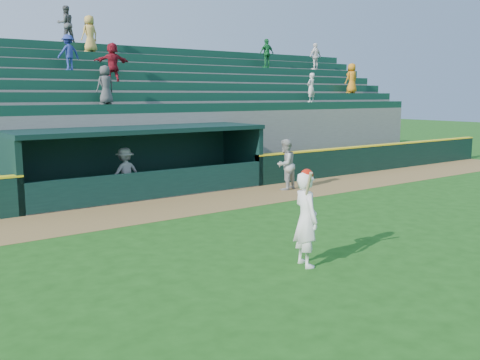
# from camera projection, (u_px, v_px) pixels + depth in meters

# --- Properties ---
(ground) EXTENTS (120.00, 120.00, 0.00)m
(ground) POSITION_uv_depth(u_px,v_px,m) (277.00, 238.00, 13.71)
(ground) COLOR #184A12
(ground) RESTS_ON ground
(warning_track) EXTENTS (40.00, 3.00, 0.01)m
(warning_track) POSITION_uv_depth(u_px,v_px,m) (181.00, 206.00, 17.60)
(warning_track) COLOR olive
(warning_track) RESTS_ON ground
(field_wall_right) EXTENTS (15.50, 0.30, 1.20)m
(field_wall_right) POSITION_uv_depth(u_px,v_px,m) (382.00, 158.00, 26.00)
(field_wall_right) COLOR black
(field_wall_right) RESTS_ON ground
(wall_stripe_right) EXTENTS (15.50, 0.32, 0.06)m
(wall_stripe_right) POSITION_uv_depth(u_px,v_px,m) (382.00, 145.00, 25.90)
(wall_stripe_right) COLOR yellow
(wall_stripe_right) RESTS_ON field_wall_right
(dugout_player_front) EXTENTS (1.13, 0.99, 1.96)m
(dugout_player_front) POSITION_uv_depth(u_px,v_px,m) (285.00, 165.00, 20.53)
(dugout_player_front) COLOR #A7A8A2
(dugout_player_front) RESTS_ON ground
(dugout_player_inside) EXTENTS (1.19, 0.73, 1.77)m
(dugout_player_inside) POSITION_uv_depth(u_px,v_px,m) (125.00, 172.00, 19.08)
(dugout_player_inside) COLOR #A6A6A1
(dugout_player_inside) RESTS_ON ground
(dugout) EXTENTS (9.40, 2.80, 2.46)m
(dugout) POSITION_uv_depth(u_px,v_px,m) (138.00, 157.00, 19.85)
(dugout) COLOR slate
(dugout) RESTS_ON ground
(stands) EXTENTS (34.50, 6.25, 7.59)m
(stands) POSITION_uv_depth(u_px,v_px,m) (91.00, 123.00, 23.30)
(stands) COLOR slate
(stands) RESTS_ON ground
(batter_at_plate) EXTENTS (0.66, 0.87, 2.12)m
(batter_at_plate) POSITION_uv_depth(u_px,v_px,m) (306.00, 218.00, 11.32)
(batter_at_plate) COLOR white
(batter_at_plate) RESTS_ON ground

